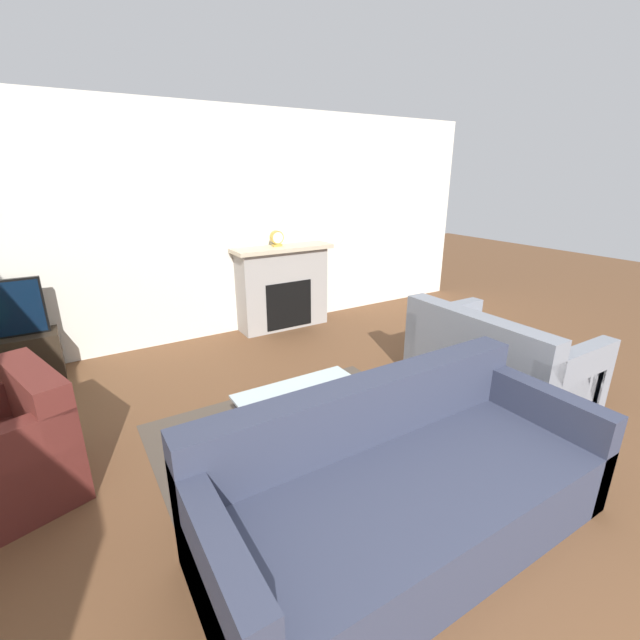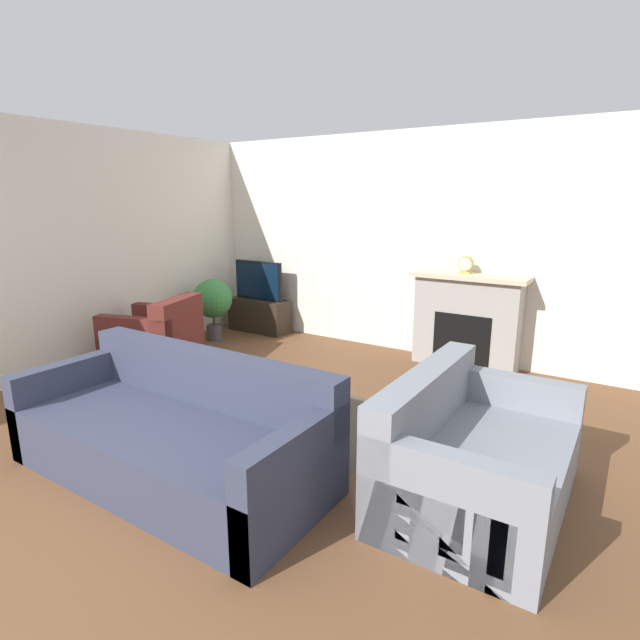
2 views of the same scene
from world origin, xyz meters
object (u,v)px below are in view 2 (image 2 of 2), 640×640
couch_loveseat (473,459)px  armchair_by_window (156,342)px  couch_sectional (175,436)px  coffee_table (260,383)px  potted_plant (213,301)px  mantel_clock (466,265)px  tv (258,280)px

couch_loveseat → armchair_by_window: same height
couch_sectional → couch_loveseat: (1.86, 0.81, 0.00)m
couch_sectional → couch_loveseat: bearing=23.5°
armchair_by_window → coffee_table: size_ratio=1.11×
armchair_by_window → coffee_table: bearing=58.7°
potted_plant → mantel_clock: 3.34m
potted_plant → couch_sectional: bearing=-49.8°
coffee_table → mantel_clock: size_ratio=5.00×
coffee_table → couch_sectional: bearing=-87.9°
armchair_by_window → coffee_table: 2.02m
armchair_by_window → mantel_clock: mantel_clock is taller
coffee_table → potted_plant: (-2.21, 1.69, 0.19)m
couch_sectional → mantel_clock: (0.94, 3.45, 0.90)m
couch_loveseat → tv: bearing=56.6°
tv → armchair_by_window: 1.95m
couch_sectional → tv: bearing=121.0°
tv → coffee_table: 3.13m
coffee_table → potted_plant: potted_plant is taller
armchair_by_window → tv: bearing=163.7°
couch_loveseat → mantel_clock: (-0.92, 2.64, 0.89)m
tv → coffee_table: tv is taller
tv → armchair_by_window: size_ratio=0.74×
mantel_clock → couch_loveseat: bearing=-70.8°
armchair_by_window → potted_plant: potted_plant is taller
potted_plant → mantel_clock: (3.18, 0.79, 0.63)m
tv → couch_loveseat: size_ratio=0.54×
mantel_clock → potted_plant: bearing=-166.1°
tv → couch_sectional: tv is taller
couch_sectional → coffee_table: 0.98m
armchair_by_window → mantel_clock: 3.64m
couch_sectional → coffee_table: couch_sectional is taller
coffee_table → mantel_clock: mantel_clock is taller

